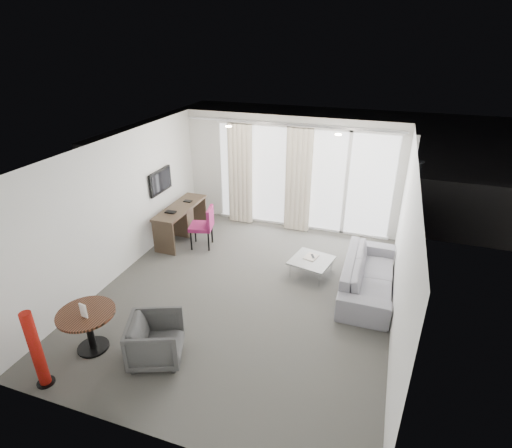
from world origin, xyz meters
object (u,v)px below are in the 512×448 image
(coffee_table, at_px, (311,267))
(tub_armchair, at_px, (156,340))
(round_table, at_px, (90,331))
(rattan_chair_a, at_px, (316,195))
(sofa, at_px, (368,275))
(desk, at_px, (181,222))
(rattan_chair_b, at_px, (393,199))
(desk_chair, at_px, (201,227))
(red_lamp, at_px, (36,350))

(coffee_table, bearing_deg, tub_armchair, -119.34)
(round_table, distance_m, rattan_chair_a, 6.44)
(sofa, bearing_deg, desk, 79.74)
(coffee_table, height_order, rattan_chair_b, rattan_chair_b)
(sofa, distance_m, rattan_chair_a, 3.62)
(tub_armchair, bearing_deg, desk_chair, -6.65)
(desk, xyz_separation_m, tub_armchair, (1.46, -3.44, -0.05))
(sofa, bearing_deg, round_table, 127.35)
(desk_chair, relative_size, red_lamp, 0.80)
(desk, height_order, tub_armchair, desk)
(round_table, bearing_deg, rattan_chair_a, 70.82)
(tub_armchair, xyz_separation_m, sofa, (2.68, 2.69, -0.01))
(desk, bearing_deg, red_lamp, -86.31)
(coffee_table, bearing_deg, sofa, -9.88)
(coffee_table, distance_m, rattan_chair_a, 3.12)
(red_lamp, bearing_deg, tub_armchair, 36.80)
(tub_armchair, distance_m, sofa, 3.80)
(sofa, relative_size, rattan_chair_b, 2.60)
(tub_armchair, xyz_separation_m, rattan_chair_b, (2.99, 6.36, 0.09))
(tub_armchair, height_order, rattan_chair_b, rattan_chair_b)
(tub_armchair, bearing_deg, coffee_table, -50.93)
(coffee_table, xyz_separation_m, rattan_chair_b, (1.37, 3.48, 0.26))
(desk, relative_size, sofa, 0.75)
(red_lamp, distance_m, tub_armchair, 1.49)
(tub_armchair, relative_size, rattan_chair_a, 0.86)
(desk_chair, bearing_deg, rattan_chair_b, 25.73)
(desk_chair, relative_size, sofa, 0.42)
(red_lamp, xyz_separation_m, coffee_table, (2.80, 3.76, -0.41))
(round_table, bearing_deg, rattan_chair_b, 58.30)
(round_table, height_order, rattan_chair_a, rattan_chair_a)
(coffee_table, relative_size, sofa, 0.33)
(tub_armchair, bearing_deg, desk, 1.34)
(coffee_table, xyz_separation_m, sofa, (1.07, -0.19, 0.16))
(round_table, relative_size, rattan_chair_a, 0.96)
(desk, xyz_separation_m, red_lamp, (0.28, -4.33, 0.19))
(desk_chair, xyz_separation_m, red_lamp, (-0.32, -4.11, 0.12))
(desk, xyz_separation_m, rattan_chair_b, (4.45, 2.92, 0.04))
(red_lamp, distance_m, rattan_chair_b, 8.36)
(red_lamp, xyz_separation_m, tub_armchair, (1.18, 0.88, -0.24))
(desk_chair, relative_size, coffee_table, 1.27)
(desk_chair, height_order, round_table, desk_chair)
(red_lamp, distance_m, sofa, 5.27)
(desk_chair, distance_m, coffee_table, 2.52)
(tub_armchair, xyz_separation_m, rattan_chair_a, (1.10, 5.95, 0.09))
(desk, relative_size, red_lamp, 1.42)
(desk_chair, height_order, tub_armchair, desk_chair)
(desk_chair, relative_size, rattan_chair_b, 1.09)
(round_table, height_order, sofa, round_table)
(tub_armchair, distance_m, rattan_chair_b, 7.03)
(rattan_chair_b, bearing_deg, round_table, -131.90)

